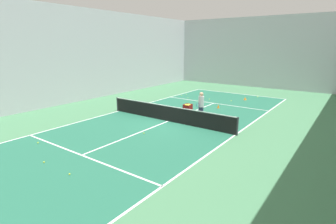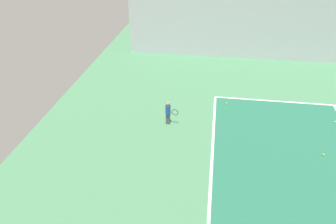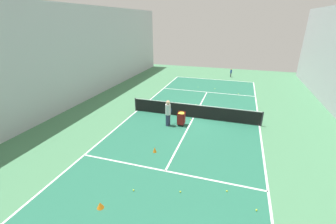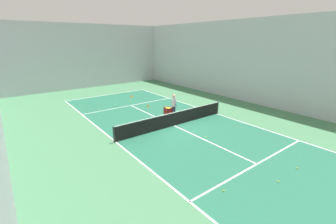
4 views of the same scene
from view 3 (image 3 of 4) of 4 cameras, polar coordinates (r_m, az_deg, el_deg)
The scene contains 25 objects.
ground_plane at distance 16.96m, azimuth 6.49°, elevation -1.44°, with size 39.50×39.50×0.00m, color #477F56.
court_playing_area at distance 16.96m, azimuth 6.49°, elevation -1.43°, with size 9.28×24.55×0.00m.
line_baseline_near at distance 28.52m, azimuth 11.53°, elevation 8.11°, with size 9.28×0.10×0.00m, color white.
line_sideline_left at distance 16.82m, azimuth 22.18°, elevation -3.26°, with size 0.10×24.55×0.00m, color white.
line_sideline_right at distance 18.32m, azimuth -7.85°, elevation 0.35°, with size 0.10×24.55×0.00m, color white.
line_service_near at distance 23.23m, azimuth 9.87°, elevation 5.00°, with size 9.28×0.10×0.00m, color white.
line_service_far at distance 11.27m, azimuth -0.69°, elevation -14.74°, with size 9.28×0.10×0.00m, color white.
line_centre_service at distance 16.96m, azimuth 6.49°, elevation -1.42°, with size 0.10×13.51×0.00m, color white.
hall_enclosure_right at distance 20.28m, azimuth -23.18°, elevation 12.68°, with size 0.15×35.80×8.01m.
tennis_net at distance 16.75m, azimuth 6.57°, elevation 0.27°, with size 9.58×0.10×1.06m.
player_near_baseline at distance 30.14m, azimuth 15.71°, elevation 9.67°, with size 0.24×0.55×1.06m.
coach_at_net at distance 15.22m, azimuth 0.01°, elevation 0.15°, with size 0.46×0.73×1.83m.
ball_cart at distance 15.44m, azimuth 3.39°, elevation -1.10°, with size 0.47×0.57×0.96m.
training_cone_0 at distance 12.60m, azimuth -3.40°, elevation -9.53°, with size 0.21×0.21×0.31m, color orange.
training_cone_1 at distance 9.80m, azimuth -16.83°, elevation -21.70°, with size 0.28×0.28×0.26m, color orange.
tennis_ball_0 at distance 16.54m, azimuth 5.71°, elevation -1.91°, with size 0.07×0.07×0.07m, color yellow.
tennis_ball_1 at distance 23.42m, azimuth 17.47°, elevation 4.51°, with size 0.07×0.07×0.07m, color yellow.
tennis_ball_2 at distance 10.13m, azimuth 3.14°, elevation -19.56°, with size 0.07×0.07×0.07m, color yellow.
tennis_ball_4 at distance 10.29m, azimuth -8.75°, elevation -19.04°, with size 0.07×0.07×0.07m, color yellow.
tennis_ball_5 at distance 24.75m, azimuth 7.63°, elevation 6.29°, with size 0.07×0.07×0.07m, color yellow.
tennis_ball_6 at distance 27.88m, azimuth 19.68°, elevation 7.00°, with size 0.07×0.07×0.07m, color yellow.
tennis_ball_8 at distance 24.53m, azimuth 11.84°, elevation 5.86°, with size 0.07×0.07×0.07m, color yellow.
tennis_ball_9 at distance 10.46m, azimuth 14.73°, elevation -18.84°, with size 0.07×0.07×0.07m, color yellow.
tennis_ball_10 at distance 19.59m, azimuth 7.14°, elevation 1.96°, with size 0.07×0.07×0.07m, color yellow.
tennis_ball_12 at distance 10.00m, azimuth 21.54°, elevation -22.17°, with size 0.07×0.07×0.07m, color yellow.
Camera 3 is at (-2.85, 15.28, 6.80)m, focal length 24.00 mm.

